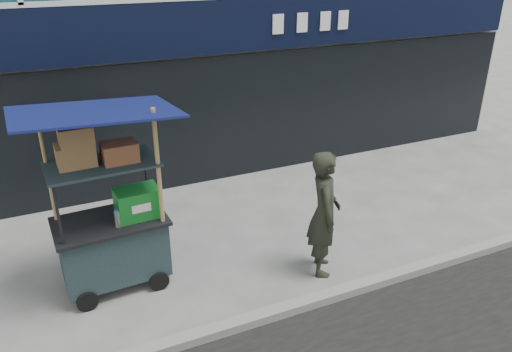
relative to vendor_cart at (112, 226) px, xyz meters
name	(u,v)px	position (x,y,z in m)	size (l,w,h in m)	color
ground	(254,311)	(1.43, -1.30, -0.89)	(80.00, 80.00, 0.00)	#61615D
curb	(260,317)	(1.43, -1.50, -0.83)	(80.00, 0.18, 0.12)	gray
vendor_cart	(112,226)	(0.00, 0.00, 0.00)	(1.94, 1.40, 2.54)	black
vendor_man	(324,213)	(2.67, -0.86, 0.01)	(0.66, 0.43, 1.80)	black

